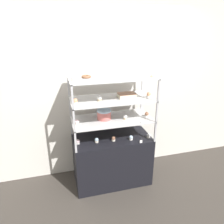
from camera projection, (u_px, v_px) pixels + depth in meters
ground_plane at (112, 180)px, 3.40m from camera, size 20.00×20.00×0.00m
back_wall at (105, 92)px, 3.30m from camera, size 8.00×0.05×2.60m
display_base at (112, 159)px, 3.26m from camera, size 1.11×0.55×0.74m
display_riser_lower at (112, 120)px, 3.03m from camera, size 1.11×0.55×0.29m
display_riser_middle at (112, 100)px, 2.92m from camera, size 1.11×0.55×0.29m
display_riser_upper at (112, 79)px, 2.81m from camera, size 1.11×0.55×0.29m
layer_cake_centerpiece at (104, 114)px, 2.99m from camera, size 0.20×0.20×0.14m
sheet_cake_frosted at (127, 95)px, 2.96m from camera, size 0.24×0.16×0.06m
cupcake_0 at (78, 142)px, 2.95m from camera, size 0.05×0.05×0.07m
cupcake_1 at (97, 140)px, 2.99m from camera, size 0.05×0.05×0.07m
cupcake_2 at (113, 139)px, 3.03m from camera, size 0.05×0.05×0.07m
cupcake_3 at (131, 138)px, 3.06m from camera, size 0.05×0.05×0.07m
cupcake_4 at (149, 136)px, 3.11m from camera, size 0.05×0.05×0.07m
price_tag_0 at (141, 141)px, 2.98m from camera, size 0.04×0.00×0.04m
cupcake_5 at (77, 122)px, 2.84m from camera, size 0.06×0.06×0.07m
cupcake_6 at (125, 117)px, 2.99m from camera, size 0.06×0.06×0.07m
cupcake_7 at (147, 114)px, 3.08m from camera, size 0.06×0.06×0.07m
price_tag_1 at (143, 122)px, 2.87m from camera, size 0.04×0.00×0.04m
cupcake_8 at (75, 101)px, 2.70m from camera, size 0.06×0.06×0.07m
cupcake_9 at (100, 98)px, 2.81m from camera, size 0.06×0.06×0.07m
cupcake_10 at (149, 95)px, 2.96m from camera, size 0.06×0.06×0.07m
price_tag_2 at (87, 106)px, 2.58m from camera, size 0.04×0.00×0.04m
cupcake_11 at (73, 79)px, 2.59m from camera, size 0.05×0.05×0.07m
cupcake_12 at (114, 76)px, 2.72m from camera, size 0.05×0.05×0.07m
cupcake_13 at (153, 75)px, 2.79m from camera, size 0.05×0.05×0.07m
price_tag_3 at (124, 79)px, 2.59m from camera, size 0.04×0.00×0.04m
donut_glazed at (86, 76)px, 2.77m from camera, size 0.12×0.12×0.03m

